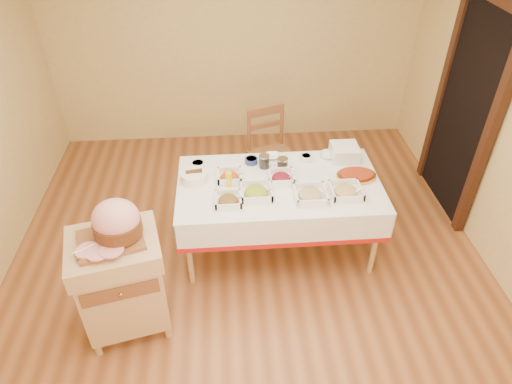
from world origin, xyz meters
TOP-DOWN VIEW (x-y plane):
  - room_shell at (0.00, 0.00)m, footprint 5.00×5.00m
  - doorway at (2.20, 0.90)m, footprint 0.09×1.10m
  - dining_table at (0.30, 0.30)m, footprint 1.82×1.02m
  - butcher_cart at (-1.01, -0.53)m, footprint 0.75×0.67m
  - dining_chair at (0.32, 1.19)m, footprint 0.56×0.55m
  - ham_on_board at (-0.96, -0.50)m, footprint 0.48×0.46m
  - serving_dish_a at (-0.16, 0.05)m, footprint 0.23×0.22m
  - serving_dish_b at (0.08, 0.13)m, footprint 0.27×0.27m
  - serving_dish_c at (0.54, 0.06)m, footprint 0.27×0.27m
  - serving_dish_d at (0.85, 0.09)m, footprint 0.27×0.27m
  - serving_dish_e at (-0.14, 0.39)m, footprint 0.23×0.22m
  - serving_dish_f at (0.32, 0.33)m, footprint 0.23×0.22m
  - small_bowl_left at (-0.43, 0.60)m, footprint 0.13×0.13m
  - small_bowl_mid at (0.07, 0.64)m, footprint 0.12×0.12m
  - small_bowl_right at (0.60, 0.65)m, footprint 0.11×0.11m
  - bowl_white_imported at (0.28, 0.72)m, footprint 0.14×0.14m
  - bowl_small_imported at (0.82, 0.69)m, footprint 0.17×0.17m
  - preserve_jar_left at (0.19, 0.56)m, footprint 0.10×0.10m
  - preserve_jar_right at (0.35, 0.49)m, footprint 0.10×0.10m
  - mustard_bottle at (-0.15, 0.29)m, footprint 0.06×0.06m
  - bread_basket at (-0.45, 0.39)m, footprint 0.24×0.24m
  - plate_stack at (0.97, 0.65)m, footprint 0.25×0.25m
  - brass_platter at (1.01, 0.33)m, footprint 0.36×0.26m

SIDE VIEW (x-z plane):
  - dining_chair at x=0.32m, z-range 0.01..1.02m
  - butcher_cart at x=-1.01m, z-range 0.06..0.98m
  - dining_table at x=0.30m, z-range 0.22..0.98m
  - bowl_white_imported at x=0.28m, z-range 0.76..0.79m
  - brass_platter at x=1.01m, z-range 0.76..0.81m
  - bowl_small_imported at x=0.82m, z-range 0.76..0.81m
  - small_bowl_mid at x=0.07m, z-range 0.76..0.81m
  - small_bowl_right at x=0.60m, z-range 0.76..0.82m
  - serving_dish_a at x=-0.16m, z-range 0.74..0.84m
  - serving_dish_e at x=-0.14m, z-range 0.74..0.84m
  - serving_dish_d at x=0.85m, z-range 0.74..0.84m
  - serving_dish_f at x=0.32m, z-range 0.74..0.85m
  - small_bowl_left at x=-0.43m, z-range 0.76..0.82m
  - serving_dish_b at x=0.08m, z-range 0.74..0.85m
  - serving_dish_c at x=0.54m, z-range 0.74..0.85m
  - bread_basket at x=-0.45m, z-range 0.75..0.86m
  - preserve_jar_left at x=0.19m, z-range 0.75..0.88m
  - preserve_jar_right at x=0.35m, z-range 0.75..0.88m
  - plate_stack at x=0.97m, z-range 0.76..0.90m
  - mustard_bottle at x=-0.15m, z-range 0.75..0.93m
  - ham_on_board at x=-0.96m, z-range 0.90..1.21m
  - doorway at x=2.20m, z-range 0.01..2.21m
  - room_shell at x=0.00m, z-range -1.20..3.80m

